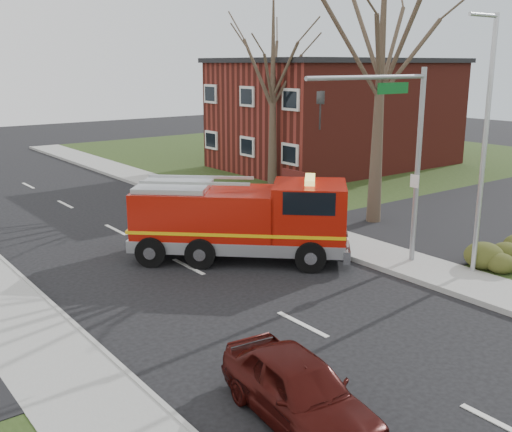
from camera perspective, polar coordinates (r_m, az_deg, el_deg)
ground at (r=16.63m, az=4.43°, el=-10.27°), size 120.00×120.00×0.00m
sidewalk_right at (r=20.96m, az=17.27°, el=-5.37°), size 2.40×80.00×0.15m
sidewalk_left at (r=13.72m, az=-16.17°, el=-16.17°), size 2.40×80.00×0.15m
brick_building at (r=41.39m, az=7.72°, el=9.69°), size 15.40×10.40×7.25m
health_center_sign at (r=32.01m, az=3.68°, el=3.44°), size 0.12×2.00×1.40m
bare_tree_near at (r=26.12m, az=11.88°, el=15.14°), size 6.00×6.00×12.00m
bare_tree_far at (r=33.68m, az=1.63°, el=13.60°), size 5.25×5.25×10.50m
traffic_signal_mast at (r=20.05m, az=13.09°, el=7.66°), size 5.29×0.18×6.80m
streetlight_pole at (r=20.47m, az=20.89°, el=6.78°), size 1.48×0.16×8.40m
fire_engine at (r=21.55m, az=-1.29°, el=-0.53°), size 7.30×7.07×3.06m
parked_car_maroon at (r=12.26m, az=4.12°, el=-16.15°), size 2.12×4.26×1.40m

